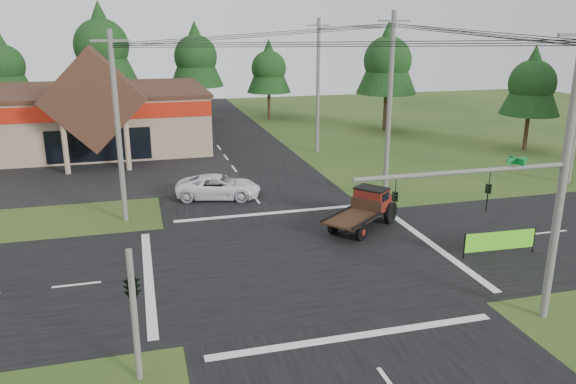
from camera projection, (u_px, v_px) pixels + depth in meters
name	position (u px, v px, depth m)	size (l,w,h in m)	color
ground	(300.00, 260.00, 26.55)	(120.00, 120.00, 0.00)	#244217
road_ns	(300.00, 260.00, 26.55)	(12.00, 120.00, 0.02)	black
road_ew	(300.00, 260.00, 26.55)	(120.00, 12.00, 0.02)	black
parking_apron	(41.00, 178.00, 40.59)	(28.00, 14.00, 0.02)	black
cvs_building	(33.00, 118.00, 49.12)	(30.40, 18.20, 9.19)	#9C826A
traffic_signal_mast	(519.00, 211.00, 19.81)	(8.12, 0.24, 7.00)	#595651
traffic_signal_corner	(131.00, 274.00, 16.89)	(0.53, 2.48, 4.40)	#595651
utility_pole_nr	(564.00, 174.00, 19.88)	(2.00, 0.30, 11.00)	#595651
utility_pole_nw	(118.00, 127.00, 30.38)	(2.00, 0.30, 10.50)	#595651
utility_pole_ne	(389.00, 106.00, 34.25)	(2.00, 0.30, 11.50)	#595651
utility_pole_n	(318.00, 85.00, 47.23)	(2.00, 0.30, 11.20)	#595651
tree_row_b	(3.00, 64.00, 58.39)	(5.60, 5.60, 10.10)	#332316
tree_row_c	(101.00, 43.00, 59.40)	(7.28, 7.28, 13.13)	#332316
tree_row_d	(196.00, 54.00, 63.22)	(6.16, 6.16, 11.11)	#332316
tree_row_e	(269.00, 67.00, 63.77)	(5.04, 5.04, 9.09)	#332316
tree_side_ne	(388.00, 58.00, 56.66)	(6.16, 6.16, 11.11)	#332316
tree_side_e_near	(533.00, 81.00, 47.97)	(5.04, 5.04, 9.09)	#332316
antique_flatbed_truck	(362.00, 210.00, 30.31)	(1.96, 5.13, 2.15)	#500B0F
roadside_banner	(500.00, 243.00, 26.87)	(3.81, 0.11, 1.30)	#58D01B
white_pickup	(218.00, 187.00, 35.86)	(2.46, 5.33, 1.48)	white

